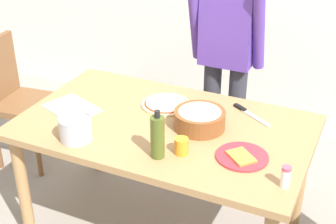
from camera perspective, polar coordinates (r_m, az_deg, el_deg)
The scene contains 12 objects.
dining_table at distance 2.73m, azimuth -0.44°, elevation -3.06°, with size 1.60×0.96×0.76m.
person_cook at distance 3.21m, azimuth 6.94°, elevation 7.14°, with size 0.49×0.25×1.62m.
chair_wooden_left at distance 3.67m, azimuth -17.49°, elevation 1.98°, with size 0.44×0.44×0.95m.
pizza_raw_on_board at distance 2.87m, azimuth -0.26°, elevation 0.95°, with size 0.29×0.29×0.02m.
plate_with_slice at distance 2.42m, azimuth 8.67°, elevation -5.19°, with size 0.26×0.26×0.02m.
popcorn_bowl at distance 2.62m, azimuth 3.73°, elevation -0.67°, with size 0.28×0.28×0.11m.
olive_oil_bottle at distance 2.35m, azimuth -1.24°, elevation -2.91°, with size 0.07×0.07×0.26m.
steel_pot at distance 2.55m, azimuth -10.79°, elevation -1.89°, with size 0.17×0.17×0.13m.
cup_orange at distance 2.41m, azimuth 1.59°, elevation -4.01°, with size 0.07×0.07×0.09m, color orange.
salt_shaker at distance 2.24m, azimuth 13.64°, elevation -7.41°, with size 0.04×0.04×0.11m.
cutting_board_white at distance 2.89m, azimuth -11.25°, elevation 0.45°, with size 0.30×0.22×0.01m, color white.
chef_knife at distance 2.82m, azimuth 9.28°, elevation -0.03°, with size 0.26×0.17×0.02m.
Camera 1 is at (1.00, -2.10, 2.09)m, focal length 51.94 mm.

